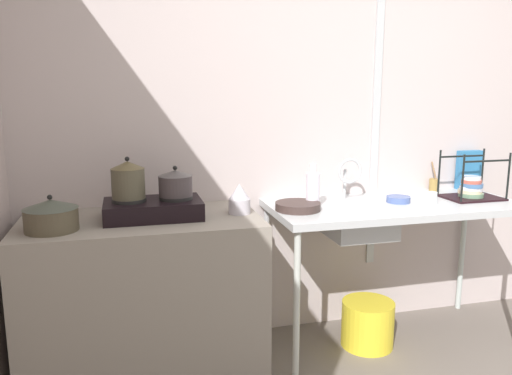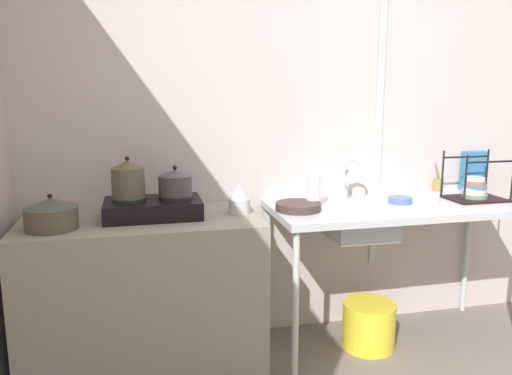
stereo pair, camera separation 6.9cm
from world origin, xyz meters
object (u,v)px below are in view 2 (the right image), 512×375
pot_on_right_burner (175,183)px  utensil_jar (438,185)px  sink_basin (359,221)px  dish_rack (475,190)px  bottle_by_sink (313,189)px  stove (153,208)px  pot_beside_stove (51,214)px  bucket_on_floor (369,325)px  frying_pan (298,207)px  cup_by_rack (433,198)px  small_bowl_on_drainboard (400,200)px  faucet (351,173)px  cereal_box (474,171)px  percolator (239,199)px  pot_on_left_burner (128,179)px

pot_on_right_burner → utensil_jar: pot_on_right_burner is taller
sink_basin → dish_rack: bearing=0.5°
bottle_by_sink → pot_on_right_burner: bearing=-178.2°
stove → dish_rack: 1.94m
pot_beside_stove → bucket_on_floor: 1.92m
frying_pan → cup_by_rack: bearing=-1.8°
pot_beside_stove → bucket_on_floor: bearing=3.0°
pot_on_right_burner → bucket_on_floor: bearing=-1.9°
stove → small_bowl_on_drainboard: 1.45m
pot_beside_stove → faucet: 1.69m
cup_by_rack → small_bowl_on_drainboard: cup_by_rack is taller
pot_on_right_burner → cereal_box: 2.03m
pot_beside_stove → percolator: size_ratio=1.55×
faucet → dish_rack: bearing=-10.7°
cereal_box → utensil_jar: cereal_box is taller
utensil_jar → pot_on_left_burner: bearing=-172.1°
bottle_by_sink → utensil_jar: bearing=14.6°
stove → frying_pan: (0.79, -0.03, -0.03)m
pot_on_left_burner → faucet: (1.30, 0.14, -0.04)m
pot_on_left_burner → bottle_by_sink: (1.02, 0.03, -0.10)m
stove → sink_basin: stove is taller
small_bowl_on_drainboard → cereal_box: 0.74m
stove → pot_on_right_burner: size_ratio=2.78×
sink_basin → utensil_jar: size_ratio=1.89×
stove → pot_on_left_burner: 0.20m
cereal_box → pot_on_right_burner: bearing=-171.5°
pot_on_left_burner → small_bowl_on_drainboard: pot_on_left_burner is taller
small_bowl_on_drainboard → utensil_jar: (0.42, 0.26, 0.03)m
bottle_by_sink → utensil_jar: size_ratio=1.30×
dish_rack → bottle_by_sink: size_ratio=1.34×
cup_by_rack → sink_basin: bearing=174.6°
stove → frying_pan: bearing=-1.9°
pot_on_left_burner → bucket_on_floor: pot_on_left_burner is taller
small_bowl_on_drainboard → bucket_on_floor: (-0.19, -0.05, -0.75)m
stove → pot_beside_stove: pot_beside_stove is taller
utensil_jar → small_bowl_on_drainboard: bearing=-148.0°
dish_rack → utensil_jar: size_ratio=1.75×
stove → bucket_on_floor: size_ratio=1.59×
frying_pan → bottle_by_sink: bottle_by_sink is taller
cup_by_rack → small_bowl_on_drainboard: 0.19m
pot_beside_stove → utensil_jar: size_ratio=1.32×
cup_by_rack → utensil_jar: size_ratio=0.39×
sink_basin → frying_pan: bearing=-177.4°
frying_pan → percolator: bearing=178.5°
bottle_by_sink → pot_on_left_burner: bearing=-178.6°
pot_on_right_burner → faucet: bearing=7.6°
pot_beside_stove → percolator: bearing=6.7°
pot_on_left_burner → frying_pan: bearing=-1.7°
cereal_box → cup_by_rack: bearing=-146.3°
dish_rack → bucket_on_floor: dish_rack is taller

